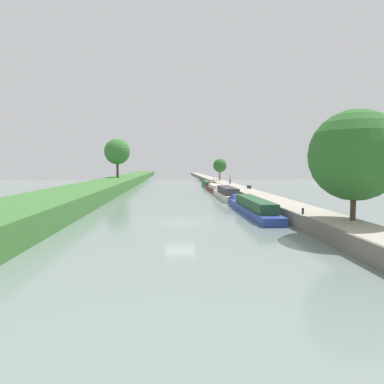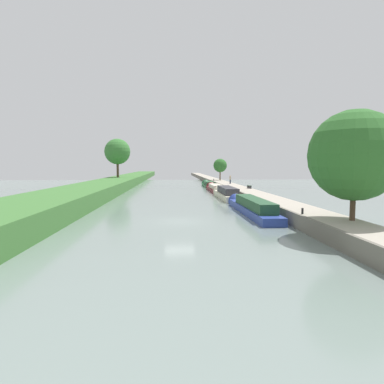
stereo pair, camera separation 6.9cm
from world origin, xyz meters
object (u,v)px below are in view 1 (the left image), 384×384
object	(u,v)px
narrowboat_cream	(226,193)
mooring_bollard_far	(213,180)
narrowboat_maroon	(215,188)
person_walking	(230,179)
narrowboat_green	(208,184)
park_bench	(249,186)
mooring_bollard_near	(303,211)
narrowboat_blue	(251,207)

from	to	relation	value
narrowboat_cream	mooring_bollard_far	xyz separation A→B (m)	(1.99, 29.92, 0.62)
narrowboat_maroon	person_walking	world-z (taller)	person_walking
narrowboat_green	mooring_bollard_far	distance (m)	4.45
narrowboat_green	park_bench	xyz separation A→B (m)	(4.17, -21.47, 0.95)
person_walking	park_bench	distance (m)	13.19
mooring_bollard_far	narrowboat_cream	bearing A→B (deg)	-93.80
narrowboat_cream	narrowboat_green	bearing A→B (deg)	89.46
mooring_bollard_near	narrowboat_maroon	bearing A→B (deg)	92.86
narrowboat_maroon	mooring_bollard_near	world-z (taller)	mooring_bollard_near
narrowboat_blue	narrowboat_maroon	size ratio (longest dim) A/B	1.23
narrowboat_green	park_bench	bearing A→B (deg)	-79.01
narrowboat_blue	park_bench	size ratio (longest dim) A/B	10.38
person_walking	mooring_bollard_near	world-z (taller)	person_walking
person_walking	park_bench	xyz separation A→B (m)	(0.70, -13.17, -0.53)
narrowboat_maroon	park_bench	xyz separation A→B (m)	(4.25, -9.11, 0.93)
narrowboat_cream	mooring_bollard_far	world-z (taller)	narrowboat_cream
narrowboat_cream	mooring_bollard_near	bearing A→B (deg)	-85.06
narrowboat_green	mooring_bollard_near	distance (m)	48.92
park_bench	narrowboat_cream	bearing A→B (deg)	-134.76
narrowboat_maroon	person_walking	bearing A→B (deg)	48.81
narrowboat_maroon	mooring_bollard_near	bearing A→B (deg)	-87.14
person_walking	mooring_bollard_far	size ratio (longest dim) A/B	3.69
person_walking	mooring_bollard_far	bearing A→B (deg)	97.97
mooring_bollard_far	park_bench	size ratio (longest dim) A/B	0.30
mooring_bollard_near	mooring_bollard_far	bearing A→B (deg)	90.00
person_walking	narrowboat_cream	bearing A→B (deg)	-101.89
narrowboat_cream	narrowboat_maroon	bearing A→B (deg)	89.32
mooring_bollard_near	narrowboat_cream	bearing A→B (deg)	94.94
narrowboat_cream	person_walking	world-z (taller)	person_walking
narrowboat_cream	person_walking	xyz separation A→B (m)	(3.71, 17.61, 1.27)
narrowboat_cream	park_bench	distance (m)	6.31
mooring_bollard_near	park_bench	distance (m)	27.52
narrowboat_green	mooring_bollard_near	size ratio (longest dim) A/B	23.88
narrowboat_green	mooring_bollard_far	xyz separation A→B (m)	(1.74, 4.01, 0.83)
person_walking	mooring_bollard_far	xyz separation A→B (m)	(-1.72, 12.31, -0.65)
narrowboat_blue	mooring_bollard_near	bearing A→B (deg)	-76.39
mooring_bollard_far	person_walking	bearing A→B (deg)	-82.03
narrowboat_maroon	park_bench	bearing A→B (deg)	-64.99
park_bench	person_walking	bearing A→B (deg)	93.05
mooring_bollard_near	park_bench	bearing A→B (deg)	84.94
narrowboat_maroon	mooring_bollard_near	xyz separation A→B (m)	(1.83, -36.53, 0.81)
person_walking	mooring_bollard_near	xyz separation A→B (m)	(-1.72, -40.58, -0.65)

